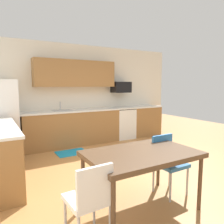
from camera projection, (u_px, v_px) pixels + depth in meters
ground_plane at (138, 171)px, 4.04m from camera, size 12.00×12.00×0.00m
wall_back at (83, 94)px, 6.15m from camera, size 5.80×0.10×2.70m
cabinet_run_back at (73, 128)px, 5.73m from camera, size 2.56×0.60×0.90m
cabinet_run_back_right at (143, 121)px, 6.90m from camera, size 0.99×0.60×0.90m
countertop_back at (89, 110)px, 5.90m from camera, size 4.80×0.64×0.04m
upper_cabinets_back at (76, 74)px, 5.75m from camera, size 2.20×0.34×0.70m
refrigerator at (0, 119)px, 4.77m from camera, size 0.76×0.70×1.71m
oven_range at (123, 123)px, 6.51m from camera, size 0.60×0.60×0.91m
microwave at (121, 87)px, 6.46m from camera, size 0.54×0.36×0.32m
sink_basin at (62, 113)px, 5.55m from camera, size 0.48×0.40×0.14m
sink_faucet at (60, 106)px, 5.68m from camera, size 0.02×0.02×0.24m
dining_table at (142, 157)px, 2.72m from camera, size 1.40×0.90×0.76m
chair_near_table at (167, 159)px, 3.18m from camera, size 0.41×0.41×0.85m
chair_far_side at (90, 197)px, 2.11m from camera, size 0.42×0.42×0.85m
floor_mat at (72, 153)px, 5.10m from camera, size 0.70×0.50×0.01m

